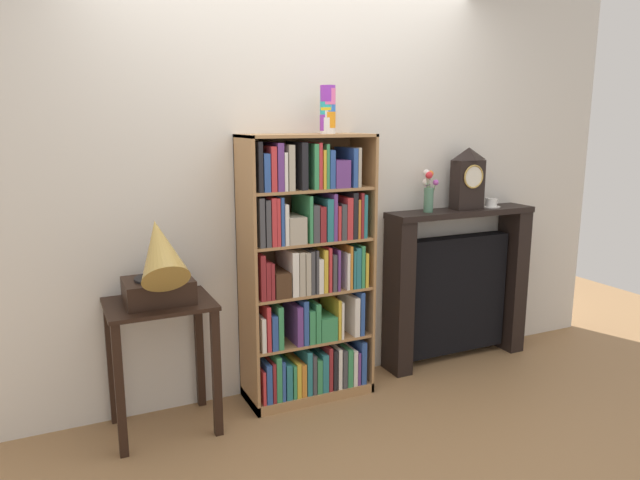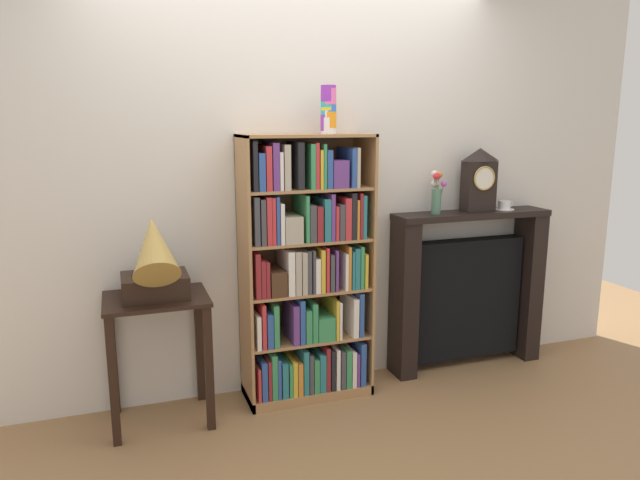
# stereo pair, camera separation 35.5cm
# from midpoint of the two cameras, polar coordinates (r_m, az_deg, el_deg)

# --- Properties ---
(ground_plane) EXTENTS (7.69, 6.40, 0.02)m
(ground_plane) POSITION_cam_midpoint_polar(r_m,az_deg,el_deg) (3.78, -3.49, -15.32)
(ground_plane) COLOR #997047
(wall_back) EXTENTS (4.69, 0.08, 2.60)m
(wall_back) POSITION_cam_midpoint_polar(r_m,az_deg,el_deg) (3.72, -3.28, 5.41)
(wall_back) COLOR silver
(wall_back) RESTS_ON ground
(bookshelf) EXTENTS (0.78, 0.34, 1.62)m
(bookshelf) POSITION_cam_midpoint_polar(r_m,az_deg,el_deg) (3.56, -4.22, -3.77)
(bookshelf) COLOR #A87A4C
(bookshelf) RESTS_ON ground
(cup_stack) EXTENTS (0.09, 0.09, 0.28)m
(cup_stack) POSITION_cam_midpoint_polar(r_m,az_deg,el_deg) (3.52, -2.20, 12.55)
(cup_stack) COLOR white
(cup_stack) RESTS_ON bookshelf
(side_table_left) EXTENTS (0.56, 0.44, 0.74)m
(side_table_left) POSITION_cam_midpoint_polar(r_m,az_deg,el_deg) (3.39, -18.16, -8.96)
(side_table_left) COLOR black
(side_table_left) RESTS_ON ground
(gramophone) EXTENTS (0.35, 0.48, 0.53)m
(gramophone) POSITION_cam_midpoint_polar(r_m,az_deg,el_deg) (3.20, -18.45, -2.43)
(gramophone) COLOR black
(gramophone) RESTS_ON side_table_left
(fireplace_mantel) EXTENTS (1.11, 0.24, 1.09)m
(fireplace_mantel) POSITION_cam_midpoint_polar(r_m,az_deg,el_deg) (4.25, 10.76, -4.50)
(fireplace_mantel) COLOR black
(fireplace_mantel) RESTS_ON ground
(mantel_clock) EXTENTS (0.21, 0.13, 0.42)m
(mantel_clock) POSITION_cam_midpoint_polar(r_m,az_deg,el_deg) (4.11, 11.79, 5.87)
(mantel_clock) COLOR black
(mantel_clock) RESTS_ON fireplace_mantel
(flower_vase) EXTENTS (0.10, 0.10, 0.28)m
(flower_vase) POSITION_cam_midpoint_polar(r_m,az_deg,el_deg) (3.94, 7.99, 4.81)
(flower_vase) COLOR #4C7A60
(flower_vase) RESTS_ON fireplace_mantel
(teacup_with_saucer) EXTENTS (0.14, 0.13, 0.06)m
(teacup_with_saucer) POSITION_cam_midpoint_polar(r_m,az_deg,el_deg) (4.26, 14.02, 3.48)
(teacup_with_saucer) COLOR white
(teacup_with_saucer) RESTS_ON fireplace_mantel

